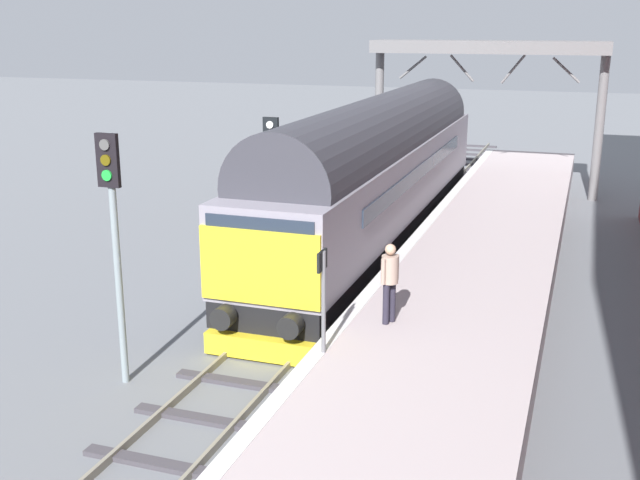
% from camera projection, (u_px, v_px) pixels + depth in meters
% --- Properties ---
extents(ground_plane, '(140.00, 140.00, 0.00)m').
position_uv_depth(ground_plane, '(292.00, 328.00, 18.03)').
color(ground_plane, slate).
rests_on(ground_plane, ground).
extents(track_main, '(2.50, 60.00, 0.15)m').
position_uv_depth(track_main, '(292.00, 326.00, 18.02)').
color(track_main, gray).
rests_on(track_main, ground).
extents(station_platform, '(4.00, 44.00, 1.01)m').
position_uv_depth(station_platform, '(447.00, 327.00, 16.77)').
color(station_platform, '#B9AAAB').
rests_on(station_platform, ground).
extents(diesel_locomotive, '(2.74, 19.08, 4.68)m').
position_uv_depth(diesel_locomotive, '(378.00, 168.00, 24.22)').
color(diesel_locomotive, black).
rests_on(diesel_locomotive, ground).
extents(signal_post_mid, '(0.44, 0.22, 4.92)m').
position_uv_depth(signal_post_mid, '(114.00, 228.00, 14.50)').
color(signal_post_mid, gray).
rests_on(signal_post_mid, ground).
extents(signal_post_far, '(0.44, 0.22, 4.36)m').
position_uv_depth(signal_post_far, '(272.00, 176.00, 21.63)').
color(signal_post_far, gray).
rests_on(signal_post_far, ground).
extents(platform_number_sign, '(0.10, 0.44, 1.93)m').
position_uv_depth(platform_number_sign, '(323.00, 286.00, 13.92)').
color(platform_number_sign, slate).
rests_on(platform_number_sign, station_platform).
extents(waiting_passenger, '(0.45, 0.47, 1.64)m').
position_uv_depth(waiting_passenger, '(390.00, 276.00, 15.41)').
color(waiting_passenger, '#292634').
rests_on(waiting_passenger, station_platform).
extents(overhead_footbridge, '(9.30, 2.00, 6.18)m').
position_uv_depth(overhead_footbridge, '(488.00, 58.00, 31.08)').
color(overhead_footbridge, slate).
rests_on(overhead_footbridge, ground).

